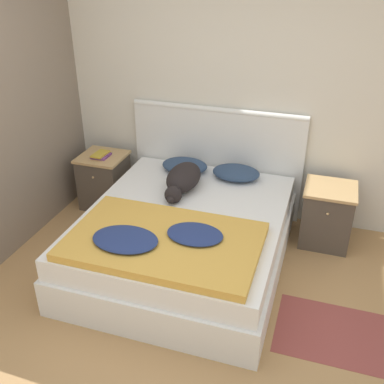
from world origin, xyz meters
name	(u,v)px	position (x,y,z in m)	size (l,w,h in m)	color
ground_plane	(147,346)	(0.00, 0.00, 0.00)	(16.00, 16.00, 0.00)	tan
wall_back	(226,93)	(0.00, 2.13, 1.27)	(9.00, 0.06, 2.55)	silver
wall_side_left	(12,110)	(-1.67, 1.05, 1.27)	(0.06, 3.10, 2.55)	gray
bed	(185,238)	(-0.06, 1.03, 0.26)	(1.71, 2.02, 0.52)	white
headboard	(216,158)	(-0.06, 2.06, 0.60)	(1.79, 0.06, 1.15)	white
nightstand_left	(105,180)	(-1.24, 1.76, 0.30)	(0.47, 0.47, 0.59)	#4C4238
nightstand_right	(327,215)	(1.12, 1.76, 0.30)	(0.47, 0.47, 0.59)	#4C4238
pillow_left	(185,166)	(-0.32, 1.81, 0.58)	(0.47, 0.34, 0.12)	navy
pillow_right	(236,173)	(0.21, 1.81, 0.58)	(0.47, 0.34, 0.12)	navy
quilt	(162,240)	(-0.07, 0.52, 0.56)	(1.47, 0.92, 0.12)	gold
dog	(183,179)	(-0.21, 1.43, 0.63)	(0.30, 0.73, 0.23)	black
book_stack	(101,155)	(-1.23, 1.73, 0.61)	(0.17, 0.22, 0.04)	#703D7F
rug	(352,337)	(1.41, 0.54, 0.00)	(1.12, 0.63, 0.00)	#93423D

